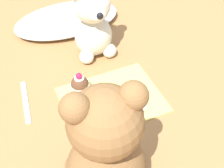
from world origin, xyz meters
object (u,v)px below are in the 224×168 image
teddy_bear_cream (93,23)px  teddy_bear_tan (105,149)px  cupcake_near_cream_bear (80,86)px  teaspoon (26,101)px  saucer_plate (132,102)px  cupcake_near_tan_bear (133,94)px

teddy_bear_cream → teddy_bear_tan: 0.40m
cupcake_near_cream_bear → teaspoon: (-0.13, 0.03, -0.03)m
saucer_plate → teaspoon: 0.26m
teddy_bear_tan → teaspoon: (-0.10, 0.28, -0.13)m
teddy_bear_tan → teaspoon: teddy_bear_tan is taller
saucer_plate → teaspoon: saucer_plate is taller
teddy_bear_tan → teaspoon: size_ratio=1.98×
teddy_bear_tan → cupcake_near_cream_bear: (0.04, 0.25, -0.10)m
teddy_bear_cream → cupcake_near_cream_bear: bearing=-123.4°
teddy_bear_cream → saucer_plate: bearing=-86.3°
saucer_plate → teddy_bear_tan: bearing=-129.8°
cupcake_near_cream_bear → saucer_plate: bearing=-39.7°
cupcake_near_cream_bear → cupcake_near_tan_bear: 0.13m
cupcake_near_tan_bear → teaspoon: (-0.23, 0.11, -0.03)m
teddy_bear_tan → saucer_plate: (0.14, 0.17, -0.12)m
teaspoon → saucer_plate: bearing=-108.5°
cupcake_near_cream_bear → cupcake_near_tan_bear: (0.10, -0.08, 0.01)m
teddy_bear_cream → cupcake_near_cream_bear: teddy_bear_cream is taller
teaspoon → cupcake_near_tan_bear: bearing=-108.5°
teddy_bear_tan → cupcake_near_tan_bear: bearing=-121.7°
teddy_bear_tan → cupcake_near_tan_bear: 0.23m
teddy_bear_cream → cupcake_near_cream_bear: size_ratio=3.34×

